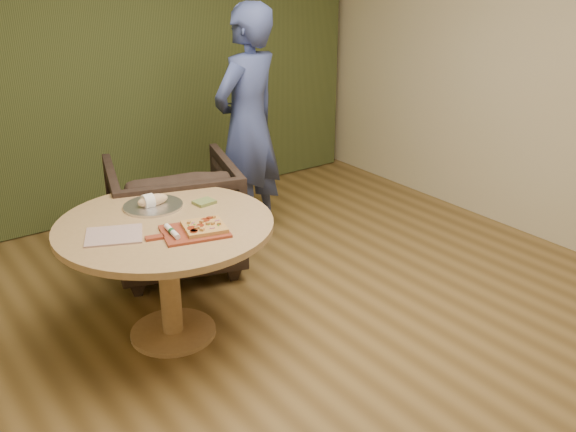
% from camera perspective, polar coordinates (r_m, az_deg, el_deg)
% --- Properties ---
extents(room_shell, '(5.04, 6.04, 2.84)m').
position_cam_1_polar(room_shell, '(3.13, 4.43, 7.97)').
color(room_shell, brown).
rests_on(room_shell, ground).
extents(curtain, '(4.80, 0.14, 2.78)m').
position_cam_1_polar(curtain, '(5.62, -15.66, 13.86)').
color(curtain, '#323D1B').
rests_on(curtain, ground).
extents(pedestal_table, '(1.25, 1.25, 0.75)m').
position_cam_1_polar(pedestal_table, '(3.78, -10.76, -2.49)').
color(pedestal_table, tan).
rests_on(pedestal_table, ground).
extents(pizza_paddle, '(0.47, 0.36, 0.01)m').
position_cam_1_polar(pizza_paddle, '(3.55, -8.46, -1.39)').
color(pizza_paddle, '#933A25').
rests_on(pizza_paddle, pedestal_table).
extents(flatbread_pizza, '(0.27, 0.27, 0.04)m').
position_cam_1_polar(flatbread_pizza, '(3.56, -7.48, -0.94)').
color(flatbread_pizza, tan).
rests_on(flatbread_pizza, pizza_paddle).
extents(cutlery_roll, '(0.05, 0.20, 0.03)m').
position_cam_1_polar(cutlery_roll, '(3.52, -10.27, -1.35)').
color(cutlery_roll, white).
rests_on(cutlery_roll, pizza_paddle).
extents(newspaper, '(0.38, 0.35, 0.01)m').
position_cam_1_polar(newspaper, '(3.60, -15.21, -1.67)').
color(newspaper, silver).
rests_on(newspaper, pedestal_table).
extents(serving_tray, '(0.36, 0.36, 0.02)m').
position_cam_1_polar(serving_tray, '(3.95, -11.89, 0.89)').
color(serving_tray, silver).
rests_on(serving_tray, pedestal_table).
extents(bread_roll, '(0.19, 0.09, 0.09)m').
position_cam_1_polar(bread_roll, '(3.93, -12.05, 1.35)').
color(bread_roll, '#E7C08C').
rests_on(bread_roll, serving_tray).
extents(green_packet, '(0.13, 0.11, 0.02)m').
position_cam_1_polar(green_packet, '(3.94, -7.45, 1.23)').
color(green_packet, '#53652D').
rests_on(green_packet, pedestal_table).
extents(armchair, '(1.07, 1.03, 0.90)m').
position_cam_1_polar(armchair, '(4.70, -10.16, 0.59)').
color(armchair, black).
rests_on(armchair, ground).
extents(person_standing, '(0.78, 0.63, 1.84)m').
position_cam_1_polar(person_standing, '(5.02, -3.60, 8.03)').
color(person_standing, '#384683').
rests_on(person_standing, ground).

